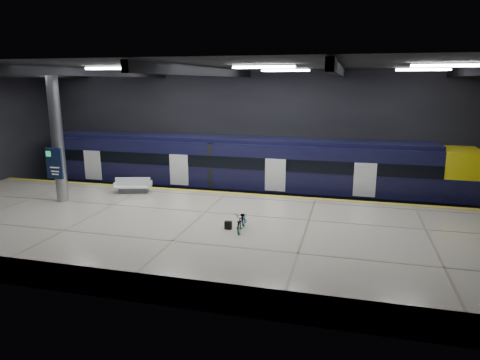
% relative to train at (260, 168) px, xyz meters
% --- Properties ---
extents(ground, '(30.00, 30.00, 0.00)m').
position_rel_train_xyz_m(ground, '(-1.33, -5.50, -2.06)').
color(ground, black).
rests_on(ground, ground).
extents(room_shell, '(30.10, 16.10, 8.05)m').
position_rel_train_xyz_m(room_shell, '(-1.34, -5.49, 3.66)').
color(room_shell, black).
rests_on(room_shell, ground).
extents(platform, '(30.00, 11.00, 1.10)m').
position_rel_train_xyz_m(platform, '(-1.33, -8.00, -1.51)').
color(platform, beige).
rests_on(platform, ground).
extents(safety_strip, '(30.00, 0.40, 0.01)m').
position_rel_train_xyz_m(safety_strip, '(-1.33, -2.75, -0.95)').
color(safety_strip, gold).
rests_on(safety_strip, platform).
extents(rails, '(30.00, 1.52, 0.16)m').
position_rel_train_xyz_m(rails, '(-1.33, 0.00, -1.98)').
color(rails, gray).
rests_on(rails, ground).
extents(train, '(29.40, 2.84, 3.79)m').
position_rel_train_xyz_m(train, '(0.00, 0.00, 0.00)').
color(train, black).
rests_on(train, ground).
extents(bench, '(2.18, 1.34, 0.90)m').
position_rel_train_xyz_m(bench, '(-6.52, -4.05, -0.64)').
color(bench, '#595B60').
rests_on(bench, platform).
extents(bicycle, '(0.69, 1.68, 0.86)m').
position_rel_train_xyz_m(bicycle, '(1.03, -8.59, -0.53)').
color(bicycle, '#99999E').
rests_on(bicycle, platform).
extents(pannier_bag, '(0.31, 0.19, 0.35)m').
position_rel_train_xyz_m(pannier_bag, '(0.43, -8.59, -0.78)').
color(pannier_bag, black).
rests_on(pannier_bag, platform).
extents(info_column, '(0.90, 0.78, 6.90)m').
position_rel_train_xyz_m(info_column, '(-9.33, -6.52, 2.40)').
color(info_column, '#9EA0A5').
rests_on(info_column, platform).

